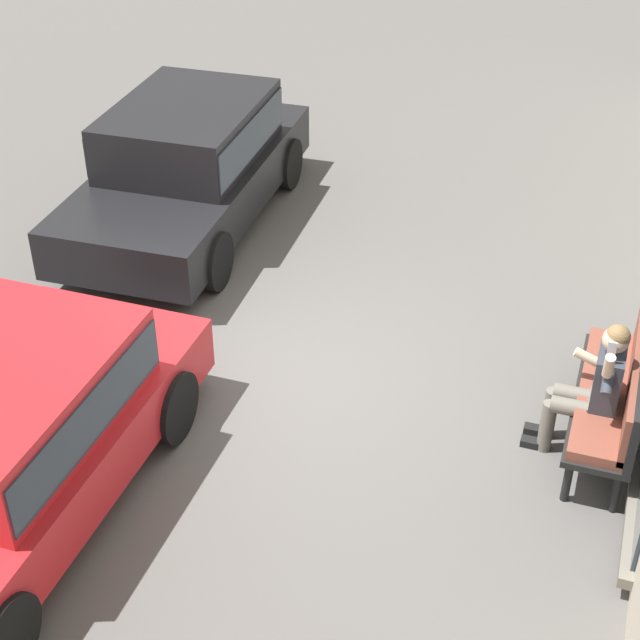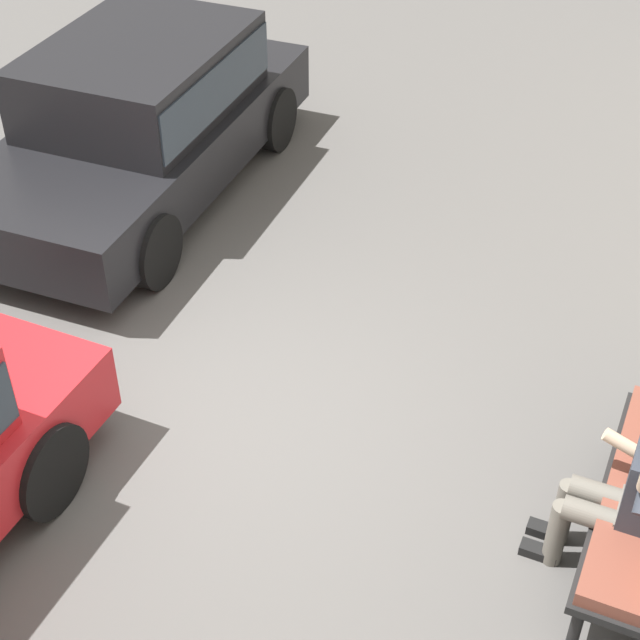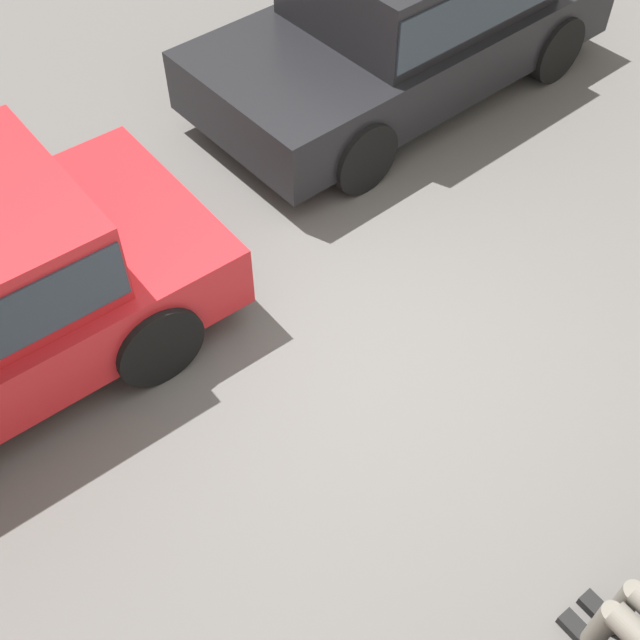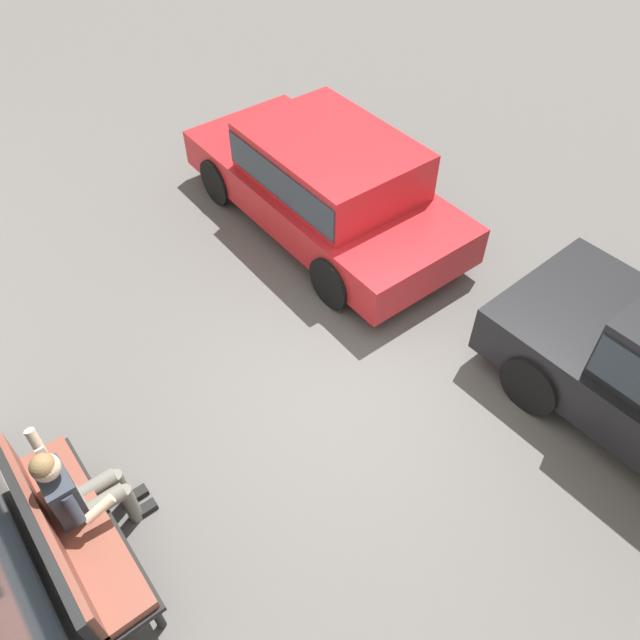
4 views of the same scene
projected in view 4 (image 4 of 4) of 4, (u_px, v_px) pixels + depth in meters
The scene contains 4 objects.
ground_plane at pixel (344, 396), 6.62m from camera, with size 60.00×60.00×0.00m, color #565451.
bench at pixel (66, 534), 4.98m from camera, with size 1.89×0.55×1.01m.
person_on_phone at pixel (78, 492), 5.09m from camera, with size 0.73×0.74×1.35m.
parked_car_mid at pixel (326, 179), 8.03m from camera, with size 4.17×1.89×1.38m.
Camera 4 is at (-2.95, 2.60, 5.39)m, focal length 35.00 mm.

